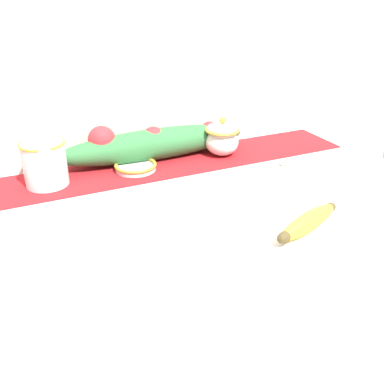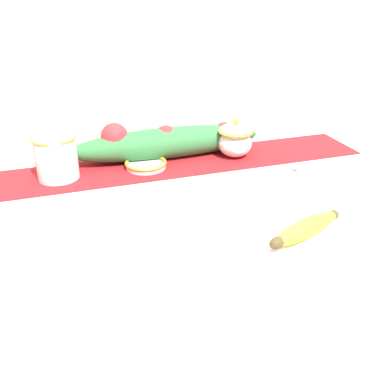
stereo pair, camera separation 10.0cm
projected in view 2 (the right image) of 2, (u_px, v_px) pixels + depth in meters
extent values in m
cube|color=silver|center=(197.00, 339.00, 1.27)|extent=(1.29, 0.71, 0.93)
cube|color=silver|center=(158.00, 63.00, 1.26)|extent=(2.09, 0.04, 2.40)
cube|color=#A8191E|center=(172.00, 164.00, 1.27)|extent=(1.19, 0.20, 0.00)
cylinder|color=white|center=(56.00, 158.00, 1.16)|extent=(0.11, 0.11, 0.12)
torus|color=#B79333|center=(53.00, 138.00, 1.13)|extent=(0.12, 0.12, 0.01)
torus|color=white|center=(55.00, 146.00, 1.21)|extent=(0.06, 0.01, 0.06)
ellipsoid|color=white|center=(54.00, 146.00, 1.09)|extent=(0.03, 0.02, 0.02)
ellipsoid|color=white|center=(235.00, 144.00, 1.31)|extent=(0.10, 0.10, 0.08)
torus|color=#B79333|center=(236.00, 131.00, 1.29)|extent=(0.11, 0.11, 0.01)
ellipsoid|color=white|center=(236.00, 129.00, 1.29)|extent=(0.09, 0.09, 0.03)
sphere|color=#B79333|center=(236.00, 122.00, 1.28)|extent=(0.02, 0.02, 0.02)
cylinder|color=white|center=(146.00, 166.00, 1.25)|extent=(0.12, 0.12, 0.01)
torus|color=#B79333|center=(146.00, 163.00, 1.24)|extent=(0.12, 0.12, 0.01)
ellipsoid|color=yellow|center=(307.00, 228.00, 0.91)|extent=(0.20, 0.11, 0.04)
ellipsoid|color=brown|center=(277.00, 243.00, 0.86)|extent=(0.04, 0.04, 0.03)
ellipsoid|color=brown|center=(333.00, 215.00, 0.96)|extent=(0.04, 0.03, 0.02)
cube|color=#A89E89|center=(276.00, 178.00, 1.19)|extent=(0.14, 0.07, 0.00)
ellipsoid|color=#A89E89|center=(296.00, 168.00, 1.24)|extent=(0.04, 0.04, 0.01)
ellipsoid|color=#2D6B38|center=(167.00, 143.00, 1.30)|extent=(0.60, 0.10, 0.09)
sphere|color=red|center=(114.00, 137.00, 1.25)|extent=(0.08, 0.08, 0.08)
sphere|color=red|center=(166.00, 138.00, 1.29)|extent=(0.07, 0.07, 0.07)
sphere|color=red|center=(224.00, 131.00, 1.35)|extent=(0.06, 0.06, 0.06)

